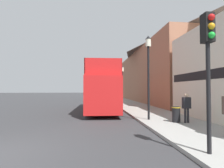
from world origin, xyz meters
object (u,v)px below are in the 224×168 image
at_px(parked_car_ahead_of_bus, 105,99).
at_px(lamp_post_nearest, 148,62).
at_px(traffic_signal, 208,51).
at_px(litter_bin, 176,114).
at_px(pedestrian_second, 186,105).
at_px(tour_bus, 102,91).
at_px(lamp_post_second, 122,78).

distance_m(parked_car_ahead_of_bus, lamp_post_nearest, 13.04).
height_order(traffic_signal, litter_bin, traffic_signal).
bearing_deg(lamp_post_nearest, pedestrian_second, -34.00).
bearing_deg(tour_bus, lamp_post_nearest, -64.10).
relative_size(pedestrian_second, traffic_signal, 0.40).
height_order(tour_bus, lamp_post_second, lamp_post_second).
height_order(parked_car_ahead_of_bus, lamp_post_second, lamp_post_second).
xyz_separation_m(traffic_signal, lamp_post_second, (-0.15, 13.76, 0.10)).
height_order(traffic_signal, lamp_post_nearest, lamp_post_nearest).
relative_size(parked_car_ahead_of_bus, pedestrian_second, 2.64).
xyz_separation_m(parked_car_ahead_of_bus, lamp_post_second, (1.52, -4.44, 2.47)).
bearing_deg(traffic_signal, lamp_post_nearest, 89.39).
bearing_deg(litter_bin, pedestrian_second, -21.55).
height_order(traffic_signal, lamp_post_second, lamp_post_second).
height_order(pedestrian_second, traffic_signal, traffic_signal).
relative_size(parked_car_ahead_of_bus, lamp_post_second, 0.97).
relative_size(tour_bus, lamp_post_second, 2.25).
xyz_separation_m(parked_car_ahead_of_bus, pedestrian_second, (3.48, -13.77, 0.38)).
bearing_deg(lamp_post_nearest, litter_bin, -38.18).
xyz_separation_m(traffic_signal, lamp_post_nearest, (0.06, 5.61, 0.54)).
height_order(pedestrian_second, lamp_post_nearest, lamp_post_nearest).
xyz_separation_m(tour_bus, lamp_post_nearest, (2.48, -5.73, 1.78)).
bearing_deg(traffic_signal, litter_bin, 74.18).
bearing_deg(parked_car_ahead_of_bus, litter_bin, -79.29).
distance_m(tour_bus, traffic_signal, 11.66).
distance_m(parked_car_ahead_of_bus, pedestrian_second, 14.21).
xyz_separation_m(lamp_post_nearest, litter_bin, (1.25, -0.98, -3.03)).
bearing_deg(lamp_post_second, traffic_signal, -89.38).
distance_m(tour_bus, parked_car_ahead_of_bus, 6.99).
distance_m(pedestrian_second, traffic_signal, 5.18).
height_order(parked_car_ahead_of_bus, pedestrian_second, pedestrian_second).
bearing_deg(pedestrian_second, parked_car_ahead_of_bus, 104.19).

